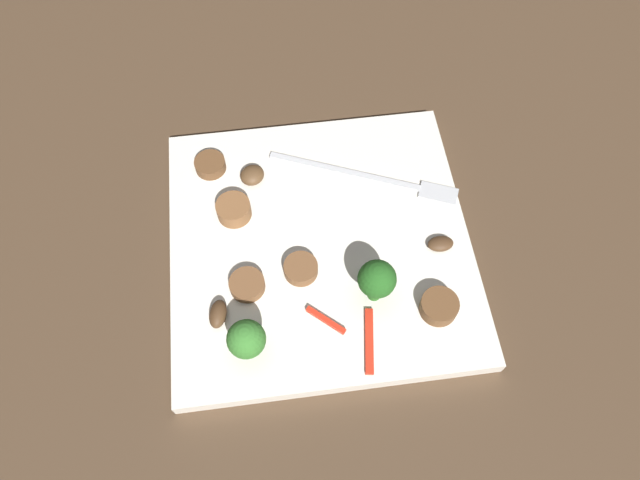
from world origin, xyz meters
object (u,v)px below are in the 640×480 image
(fork, at_px, (377,179))
(sausage_slice_3, at_px, (247,285))
(mushroom_1, at_px, (441,244))
(pepper_strip_0, at_px, (369,341))
(sausage_slice_4, at_px, (439,306))
(plate, at_px, (320,244))
(pepper_strip_1, at_px, (326,320))
(sausage_slice_2, at_px, (234,210))
(mushroom_2, at_px, (252,175))
(broccoli_floret_1, at_px, (377,280))
(broccoli_floret_0, at_px, (246,340))
(sausage_slice_1, at_px, (301,269))
(sausage_slice_0, at_px, (210,165))
(mushroom_0, at_px, (218,314))

(fork, bearing_deg, sausage_slice_3, -121.01)
(mushroom_1, relative_size, pepper_strip_0, 0.42)
(sausage_slice_4, relative_size, pepper_strip_0, 0.57)
(plate, distance_m, sausage_slice_4, 0.12)
(pepper_strip_1, bearing_deg, plate, 86.19)
(sausage_slice_2, bearing_deg, mushroom_2, 62.31)
(broccoli_floret_1, height_order, pepper_strip_0, broccoli_floret_1)
(mushroom_1, distance_m, pepper_strip_1, 0.12)
(sausage_slice_3, height_order, sausage_slice_4, sausage_slice_4)
(broccoli_floret_0, distance_m, mushroom_2, 0.17)
(broccoli_floret_0, distance_m, sausage_slice_1, 0.08)
(fork, height_order, sausage_slice_0, sausage_slice_0)
(sausage_slice_4, bearing_deg, mushroom_0, 174.58)
(sausage_slice_1, distance_m, sausage_slice_3, 0.05)
(mushroom_0, bearing_deg, pepper_strip_0, -17.29)
(fork, distance_m, mushroom_1, 0.09)
(sausage_slice_2, distance_m, pepper_strip_1, 0.13)
(mushroom_0, xyz_separation_m, pepper_strip_1, (0.09, -0.02, -0.00))
(plate, xyz_separation_m, mushroom_2, (-0.05, 0.07, 0.01))
(broccoli_floret_0, relative_size, sausage_slice_0, 1.50)
(broccoli_floret_1, bearing_deg, plate, 123.36)
(sausage_slice_1, distance_m, mushroom_2, 0.11)
(broccoli_floret_1, bearing_deg, sausage_slice_4, -21.53)
(sausage_slice_1, xyz_separation_m, mushroom_1, (0.12, 0.01, -0.00))
(sausage_slice_2, bearing_deg, sausage_slice_3, -84.93)
(sausage_slice_0, height_order, sausage_slice_1, same)
(sausage_slice_2, distance_m, sausage_slice_4, 0.20)
(sausage_slice_2, bearing_deg, broccoli_floret_0, -88.01)
(broccoli_floret_0, bearing_deg, sausage_slice_0, 97.39)
(plate, relative_size, sausage_slice_2, 8.55)
(fork, bearing_deg, pepper_strip_1, -93.70)
(sausage_slice_0, xyz_separation_m, sausage_slice_4, (0.18, -0.17, 0.00))
(mushroom_1, height_order, mushroom_2, mushroom_2)
(mushroom_2, bearing_deg, pepper_strip_1, -71.74)
(fork, height_order, pepper_strip_1, same)
(pepper_strip_1, bearing_deg, sausage_slice_3, 147.82)
(broccoli_floret_1, bearing_deg, sausage_slice_1, 153.23)
(mushroom_2, distance_m, pepper_strip_0, 0.19)
(broccoli_floret_0, bearing_deg, sausage_slice_4, 5.42)
(mushroom_2, bearing_deg, broccoli_floret_1, -54.77)
(mushroom_1, bearing_deg, pepper_strip_1, -152.58)
(plate, distance_m, broccoli_floret_1, 0.08)
(broccoli_floret_0, bearing_deg, sausage_slice_1, 52.96)
(sausage_slice_3, distance_m, pepper_strip_1, 0.07)
(plate, bearing_deg, mushroom_1, -10.66)
(sausage_slice_0, xyz_separation_m, sausage_slice_3, (0.03, -0.13, -0.00))
(plate, distance_m, sausage_slice_1, 0.04)
(broccoli_floret_1, xyz_separation_m, sausage_slice_3, (-0.10, 0.02, -0.03))
(sausage_slice_0, distance_m, sausage_slice_4, 0.25)
(plate, distance_m, pepper_strip_0, 0.10)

